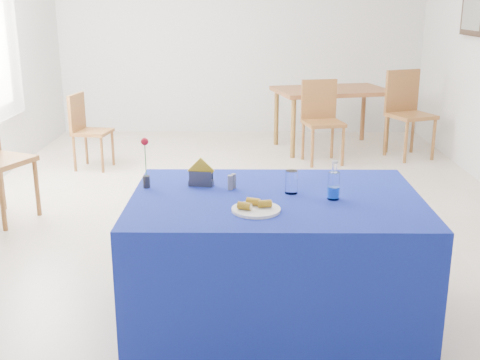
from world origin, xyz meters
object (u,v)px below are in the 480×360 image
Objects in this scene: water_bottle at (334,186)px; chair_bg_right at (407,107)px; chair_bg_left at (321,115)px; blue_table at (275,259)px; oak_table at (331,95)px; chair_win_b at (86,126)px; plate at (256,210)px.

chair_bg_right reaches higher than water_bottle.
water_bottle is at bearing -107.71° from chair_bg_left.
blue_table is 4.28m from chair_bg_right.
blue_table is at bearing -136.45° from chair_bg_right.
chair_bg_right is (1.04, 0.25, 0.05)m from chair_bg_left.
chair_bg_right reaches higher than blue_table.
water_bottle is 0.14× the size of oak_table.
chair_win_b is (-3.66, -0.58, -0.11)m from chair_bg_right.
chair_win_b is at bearing 116.93° from plate.
plate is 4.55m from chair_bg_right.
water_bottle reaches higher than blue_table.
blue_table is (0.11, 0.25, -0.39)m from plate.
plate is 0.17× the size of oak_table.
chair_bg_left is at bearing 78.24° from plate.
oak_table is at bearing 82.30° from water_bottle.
chair_bg_left is at bearing 170.94° from chair_bg_right.
plate is 1.17× the size of water_bottle.
oak_table is 1.49× the size of chair_bg_right.
plate reaches higher than blue_table.
blue_table is 1.57× the size of chair_bg_right.
chair_bg_left is at bearing 79.20° from blue_table.
chair_win_b is (-2.23, 3.37, -0.35)m from water_bottle.
blue_table is at bearing -112.50° from chair_bg_left.
chair_bg_right is at bearing -24.06° from oak_table.
oak_table is (0.89, 4.28, 0.30)m from blue_table.
chair_bg_left reaches higher than chair_win_b.
chair_win_b is (-1.81, 3.57, -0.29)m from plate.
chair_bg_right is (1.85, 4.15, -0.18)m from plate.
water_bottle reaches higher than oak_table.
oak_table is (0.58, 4.32, -0.15)m from water_bottle.
blue_table is 3.84m from chair_win_b.
water_bottle reaches higher than chair_bg_left.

